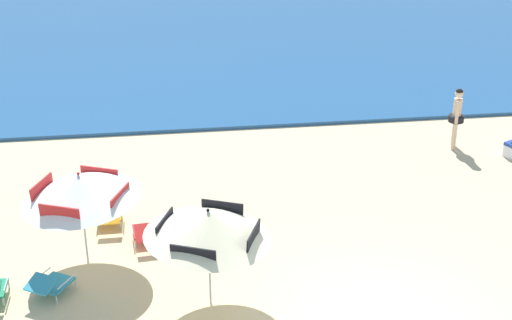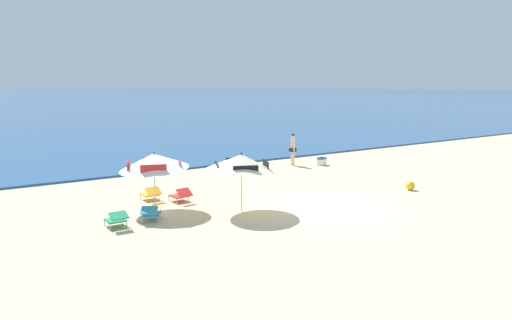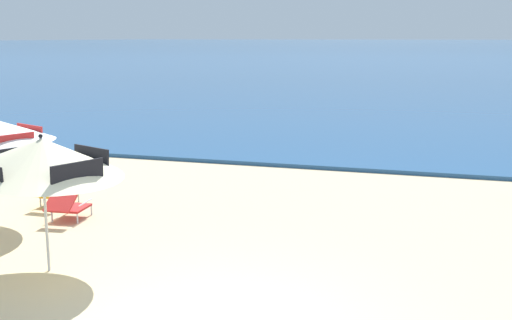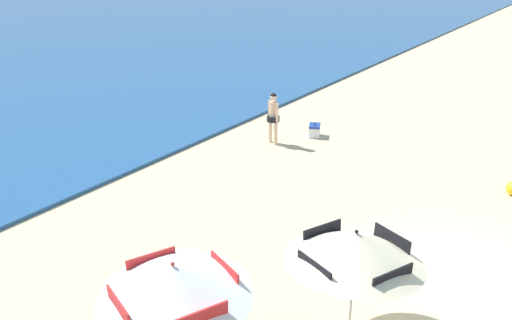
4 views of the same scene
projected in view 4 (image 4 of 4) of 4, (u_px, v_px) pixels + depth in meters
ground_plane at (467, 275)px, 10.97m from camera, size 800.00×800.00×0.00m
beach_umbrella_striped_main at (174, 281)px, 7.90m from camera, size 2.83×2.81×2.00m
beach_umbrella_striped_second at (355, 248)px, 8.76m from camera, size 2.34×2.30×1.99m
lounge_chair_under_umbrella at (134, 314)px, 9.41m from camera, size 0.59×0.90×0.52m
lounge_chair_beside_umbrella at (201, 307)px, 9.60m from camera, size 0.64×0.95×0.52m
person_standing_near_shore at (273, 115)px, 17.45m from camera, size 0.40×0.46×1.64m
cooler_box at (315, 130)px, 18.36m from camera, size 0.60×0.53×0.43m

